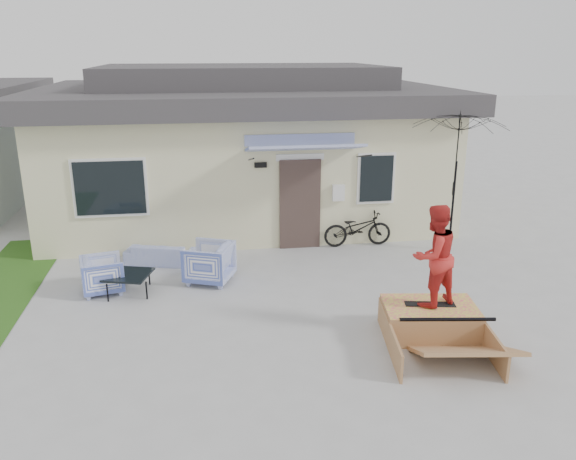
{
  "coord_description": "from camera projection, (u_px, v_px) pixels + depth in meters",
  "views": [
    {
      "loc": [
        -1.28,
        -8.19,
        4.52
      ],
      "look_at": [
        0.3,
        1.8,
        1.3
      ],
      "focal_mm": 35.91,
      "sensor_mm": 36.0,
      "label": 1
    }
  ],
  "objects": [
    {
      "name": "house",
      "position": [
        243.0,
        143.0,
        16.2
      ],
      "size": [
        10.8,
        8.49,
        4.1
      ],
      "color": "beige",
      "rests_on": "ground"
    },
    {
      "name": "ground",
      "position": [
        287.0,
        341.0,
        9.27
      ],
      "size": [
        90.0,
        90.0,
        0.0
      ],
      "primitive_type": "plane",
      "color": "#A2A2A2",
      "rests_on": "ground"
    },
    {
      "name": "armchair_left",
      "position": [
        103.0,
        273.0,
        11.03
      ],
      "size": [
        0.86,
        0.89,
        0.78
      ],
      "primitive_type": "imported",
      "rotation": [
        0.0,
        0.0,
        1.79
      ],
      "color": "#4055B8",
      "rests_on": "ground"
    },
    {
      "name": "skateboard",
      "position": [
        430.0,
        304.0,
        9.4
      ],
      "size": [
        0.84,
        0.36,
        0.05
      ],
      "primitive_type": "cube",
      "rotation": [
        0.0,
        0.0,
        -0.2
      ],
      "color": "black",
      "rests_on": "skate_ramp"
    },
    {
      "name": "skater",
      "position": [
        434.0,
        254.0,
        9.13
      ],
      "size": [
        0.99,
        0.88,
        1.68
      ],
      "primitive_type": "imported",
      "rotation": [
        0.0,
        0.0,
        3.5
      ],
      "color": "red",
      "rests_on": "skateboard"
    },
    {
      "name": "loveseat",
      "position": [
        162.0,
        250.0,
        12.53
      ],
      "size": [
        1.6,
        0.86,
        0.6
      ],
      "primitive_type": "imported",
      "rotation": [
        0.0,
        0.0,
        2.86
      ],
      "color": "#4055B8",
      "rests_on": "ground"
    },
    {
      "name": "coffee_table",
      "position": [
        129.0,
        283.0,
        11.04
      ],
      "size": [
        0.98,
        0.98,
        0.39
      ],
      "primitive_type": "cube",
      "rotation": [
        0.0,
        0.0,
        -0.29
      ],
      "color": "black",
      "rests_on": "ground"
    },
    {
      "name": "bicycle",
      "position": [
        358.0,
        225.0,
        13.58
      ],
      "size": [
        1.63,
        0.58,
        1.04
      ],
      "primitive_type": "imported",
      "rotation": [
        0.0,
        0.0,
        1.58
      ],
      "color": "black",
      "rests_on": "ground"
    },
    {
      "name": "armchair_right",
      "position": [
        209.0,
        261.0,
        11.51
      ],
      "size": [
        1.07,
        1.1,
        0.88
      ],
      "primitive_type": "imported",
      "rotation": [
        0.0,
        0.0,
        -1.96
      ],
      "color": "#4055B8",
      "rests_on": "ground"
    },
    {
      "name": "patio_umbrella",
      "position": [
        455.0,
        177.0,
        12.9
      ],
      "size": [
        2.55,
        2.44,
        2.2
      ],
      "color": "black",
      "rests_on": "ground"
    },
    {
      "name": "skate_ramp",
      "position": [
        430.0,
        320.0,
        9.43
      ],
      "size": [
        1.77,
        2.19,
        0.5
      ],
      "primitive_type": null,
      "rotation": [
        0.0,
        0.0,
        -0.15
      ],
      "color": "#9A6B41",
      "rests_on": "ground"
    }
  ]
}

